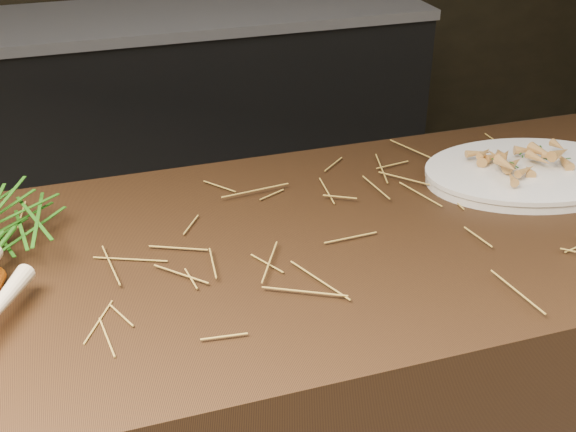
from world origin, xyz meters
The scene contains 4 objects.
back_counter centered at (0.30, 2.18, 0.42)m, with size 1.82×0.62×0.84m.
straw_bedding centered at (0.00, 0.30, 0.91)m, with size 1.40×0.60×0.02m, color #A88B39, non-canonical shape.
serving_platter centered at (0.60, 0.38, 0.91)m, with size 0.42×0.28×0.02m, color white, non-canonical shape.
roasted_veg_heap centered at (0.60, 0.38, 0.95)m, with size 0.21×0.15×0.05m, color #AB7739, non-canonical shape.
Camera 1 is at (-0.26, -0.71, 1.56)m, focal length 45.00 mm.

